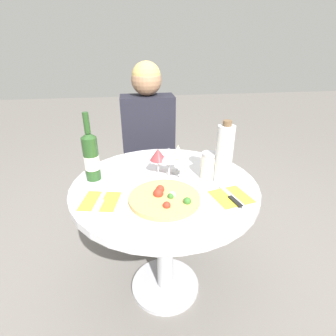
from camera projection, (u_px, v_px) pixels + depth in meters
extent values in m
plane|color=slate|center=(165.00, 286.00, 1.56)|extent=(12.00, 12.00, 0.00)
cylinder|color=#B2B2B7|center=(165.00, 284.00, 1.56)|extent=(0.39, 0.39, 0.02)
cylinder|color=#B2B2B7|center=(165.00, 241.00, 1.41)|extent=(0.09, 0.09, 0.64)
cylinder|color=silver|center=(165.00, 186.00, 1.26)|extent=(0.89, 0.89, 0.04)
cylinder|color=#ADADB2|center=(151.00, 213.00, 2.21)|extent=(0.33, 0.33, 0.01)
cylinder|color=#ADADB2|center=(150.00, 192.00, 2.12)|extent=(0.06, 0.06, 0.43)
cube|color=#ADADB2|center=(149.00, 166.00, 2.02)|extent=(0.37, 0.37, 0.03)
cube|color=#ADADB2|center=(147.00, 131.00, 2.07)|extent=(0.37, 0.02, 0.43)
cube|color=black|center=(152.00, 201.00, 1.97)|extent=(0.31, 0.31, 0.46)
cube|color=black|center=(148.00, 132.00, 1.90)|extent=(0.37, 0.19, 0.52)
sphere|color=#997051|center=(146.00, 80.00, 1.74)|extent=(0.20, 0.20, 0.20)
sphere|color=tan|center=(146.00, 76.00, 1.73)|extent=(0.19, 0.19, 0.19)
cylinder|color=tan|center=(164.00, 198.00, 1.11)|extent=(0.30, 0.30, 0.02)
sphere|color=beige|center=(172.00, 195.00, 1.11)|extent=(0.03, 0.03, 0.03)
sphere|color=#336B28|center=(171.00, 196.00, 1.10)|extent=(0.03, 0.03, 0.03)
sphere|color=#B22D1E|center=(158.00, 193.00, 1.12)|extent=(0.04, 0.04, 0.04)
sphere|color=#B22D1E|center=(160.00, 189.00, 1.15)|extent=(0.04, 0.04, 0.04)
sphere|color=#B22D1E|center=(167.00, 205.00, 1.04)|extent=(0.03, 0.03, 0.03)
sphere|color=#336B28|center=(187.00, 201.00, 1.06)|extent=(0.03, 0.03, 0.03)
cylinder|color=#23471E|center=(91.00, 159.00, 1.25)|extent=(0.07, 0.07, 0.21)
cone|color=#23471E|center=(88.00, 135.00, 1.20)|extent=(0.07, 0.07, 0.03)
cylinder|color=#23471E|center=(86.00, 123.00, 1.17)|extent=(0.03, 0.03, 0.10)
cylinder|color=silver|center=(92.00, 162.00, 1.26)|extent=(0.07, 0.07, 0.07)
cylinder|color=silver|center=(224.00, 155.00, 1.21)|extent=(0.08, 0.08, 0.28)
cylinder|color=brown|center=(227.00, 123.00, 1.15)|extent=(0.04, 0.04, 0.02)
cylinder|color=silver|center=(209.00, 167.00, 1.28)|extent=(0.08, 0.08, 0.11)
cylinder|color=#B2B2B7|center=(209.00, 155.00, 1.25)|extent=(0.07, 0.07, 0.02)
cylinder|color=silver|center=(169.00, 176.00, 1.32)|extent=(0.06, 0.06, 0.00)
cylinder|color=silver|center=(169.00, 169.00, 1.30)|extent=(0.01, 0.01, 0.08)
cone|color=silver|center=(169.00, 155.00, 1.27)|extent=(0.08, 0.08, 0.07)
cylinder|color=silver|center=(158.00, 174.00, 1.34)|extent=(0.06, 0.06, 0.00)
cylinder|color=silver|center=(158.00, 167.00, 1.32)|extent=(0.01, 0.01, 0.08)
cone|color=#9E383D|center=(158.00, 154.00, 1.29)|extent=(0.08, 0.08, 0.06)
cylinder|color=silver|center=(178.00, 172.00, 1.35)|extent=(0.06, 0.06, 0.00)
cylinder|color=silver|center=(178.00, 166.00, 1.34)|extent=(0.01, 0.01, 0.07)
cone|color=beige|center=(178.00, 153.00, 1.31)|extent=(0.08, 0.08, 0.08)
cylinder|color=silver|center=(180.00, 179.00, 1.29)|extent=(0.06, 0.06, 0.00)
cylinder|color=silver|center=(180.00, 172.00, 1.28)|extent=(0.01, 0.01, 0.07)
cone|color=silver|center=(181.00, 159.00, 1.25)|extent=(0.06, 0.06, 0.07)
cube|color=yellow|center=(100.00, 201.00, 1.11)|extent=(0.18, 0.18, 0.00)
cube|color=silver|center=(100.00, 200.00, 1.11)|extent=(0.06, 0.19, 0.00)
cube|color=silver|center=(99.00, 206.00, 1.07)|extent=(0.04, 0.09, 0.00)
cube|color=yellow|center=(231.00, 197.00, 1.14)|extent=(0.18, 0.18, 0.00)
cube|color=silver|center=(231.00, 196.00, 1.14)|extent=(0.06, 0.19, 0.00)
cube|color=black|center=(235.00, 201.00, 1.10)|extent=(0.04, 0.09, 0.00)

